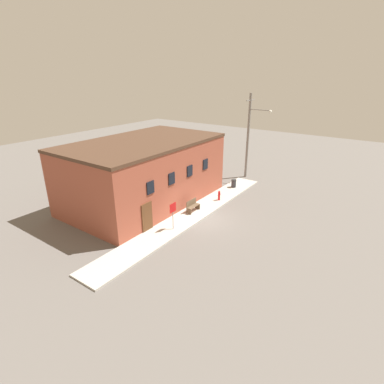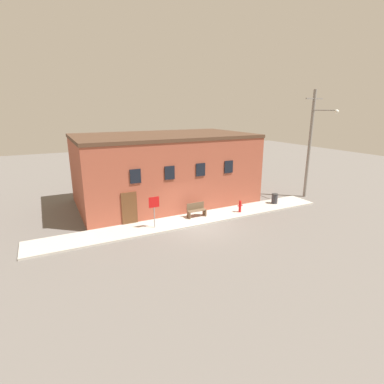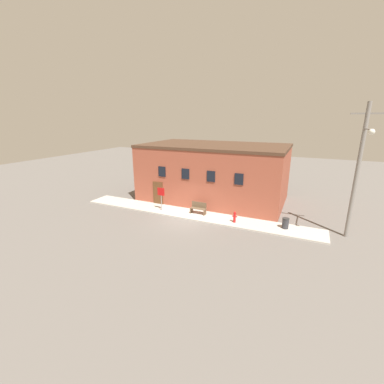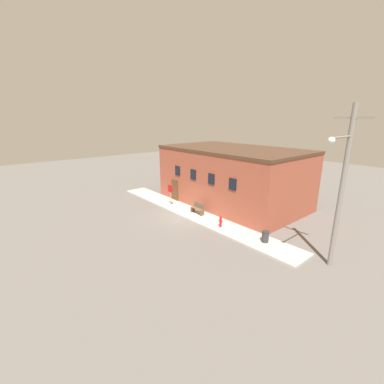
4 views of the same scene
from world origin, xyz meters
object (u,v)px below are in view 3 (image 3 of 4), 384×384
Objects in this scene: fire_hydrant at (235,217)px; trash_bin at (285,223)px; utility_pole at (358,169)px; stop_sign at (161,195)px; bench at (198,208)px.

trash_bin is (3.62, 0.47, -0.05)m from fire_hydrant.
fire_hydrant is 8.63m from utility_pole.
utility_pole reaches higher than fire_hydrant.
stop_sign is at bearing -176.13° from utility_pole.
fire_hydrant is at bearing -172.88° from utility_pole.
stop_sign is 10.14m from trash_bin.
stop_sign is 1.54× the size of bench.
bench is 1.67× the size of trash_bin.
fire_hydrant is 1.12× the size of trash_bin.
utility_pole reaches higher than trash_bin.
stop_sign is 2.57× the size of trash_bin.
stop_sign reaches higher than bench.
utility_pole reaches higher than stop_sign.
utility_pole is at bearing 2.00° from bench.
stop_sign is at bearing -169.97° from bench.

